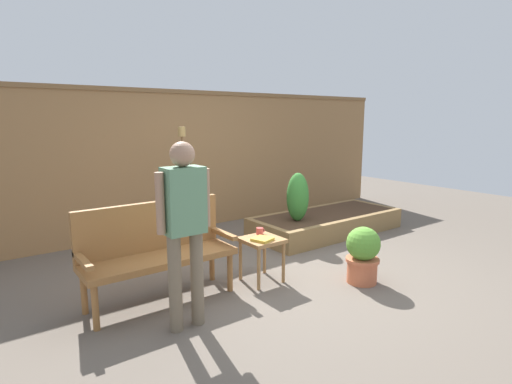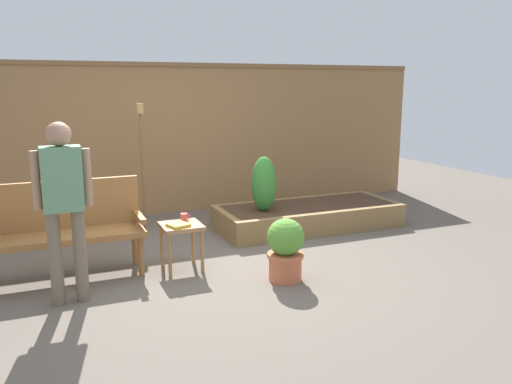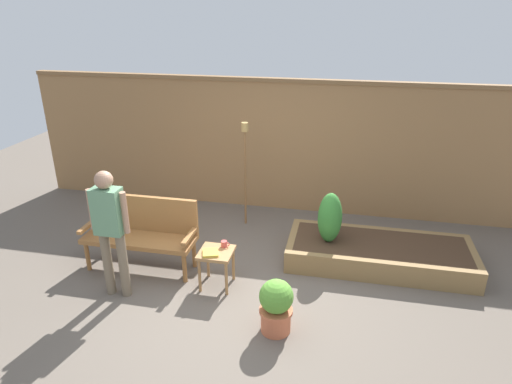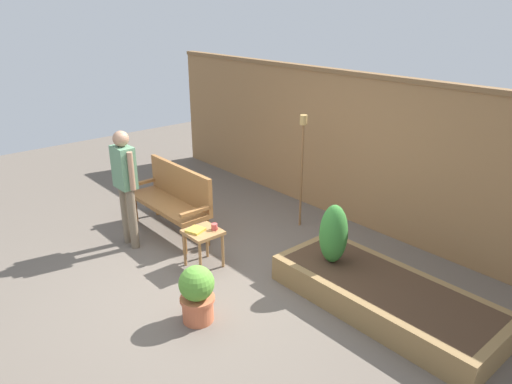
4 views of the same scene
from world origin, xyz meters
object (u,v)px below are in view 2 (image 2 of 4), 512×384
at_px(cup_on_table, 184,217).
at_px(person_by_bench, 63,197).
at_px(garden_bench, 66,222).
at_px(shrub_near_bench, 264,184).
at_px(tiki_torch, 141,143).
at_px(potted_boxwood, 285,248).
at_px(side_table, 181,232).
at_px(book_on_table, 178,225).

distance_m(cup_on_table, person_by_bench, 1.35).
xyz_separation_m(garden_bench, shrub_near_bench, (2.36, 0.59, 0.10)).
xyz_separation_m(garden_bench, tiki_torch, (1.03, 1.46, 0.58)).
distance_m(shrub_near_bench, tiki_torch, 1.66).
relative_size(garden_bench, tiki_torch, 0.89).
height_order(potted_boxwood, shrub_near_bench, shrub_near_bench).
distance_m(potted_boxwood, tiki_torch, 2.67).
bearing_deg(cup_on_table, garden_bench, 172.87).
height_order(garden_bench, side_table, garden_bench).
height_order(cup_on_table, book_on_table, cup_on_table).
height_order(book_on_table, shrub_near_bench, shrub_near_bench).
bearing_deg(tiki_torch, shrub_near_bench, -33.11).
height_order(book_on_table, potted_boxwood, potted_boxwood).
height_order(shrub_near_bench, person_by_bench, person_by_bench).
xyz_separation_m(book_on_table, tiki_torch, (0.00, 1.79, 0.63)).
distance_m(book_on_table, potted_boxwood, 1.08).
xyz_separation_m(side_table, potted_boxwood, (0.84, -0.67, -0.08)).
relative_size(cup_on_table, tiki_torch, 0.07).
bearing_deg(potted_boxwood, side_table, 141.59).
relative_size(potted_boxwood, person_by_bench, 0.39).
distance_m(cup_on_table, tiki_torch, 1.71).
relative_size(garden_bench, potted_boxwood, 2.36).
bearing_deg(shrub_near_bench, tiki_torch, 146.89).
bearing_deg(garden_bench, person_by_bench, -92.16).
bearing_deg(side_table, tiki_torch, 91.47).
relative_size(side_table, person_by_bench, 0.31).
bearing_deg(shrub_near_bench, side_table, -146.40).
distance_m(side_table, cup_on_table, 0.19).
height_order(book_on_table, tiki_torch, tiki_torch).
distance_m(garden_bench, tiki_torch, 1.87).
bearing_deg(book_on_table, garden_bench, 143.38).
bearing_deg(tiki_torch, garden_bench, -125.28).
xyz_separation_m(book_on_table, potted_boxwood, (0.89, -0.59, -0.17)).
xyz_separation_m(cup_on_table, person_by_bench, (-1.17, -0.53, 0.42)).
relative_size(tiki_torch, person_by_bench, 1.04).
bearing_deg(cup_on_table, book_on_table, -120.32).
height_order(side_table, shrub_near_bench, shrub_near_bench).
bearing_deg(side_table, potted_boxwood, -38.41).
xyz_separation_m(book_on_table, shrub_near_bench, (1.33, 0.93, 0.15)).
height_order(cup_on_table, potted_boxwood, potted_boxwood).
height_order(cup_on_table, person_by_bench, person_by_bench).
distance_m(potted_boxwood, shrub_near_bench, 1.62).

